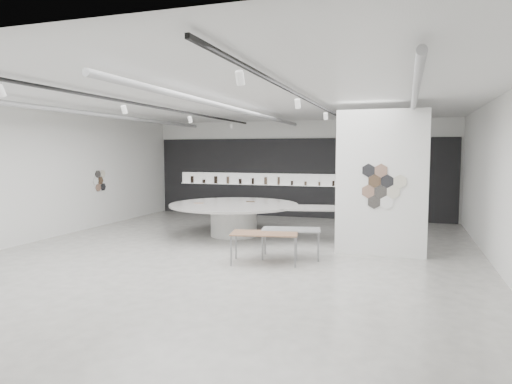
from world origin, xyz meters
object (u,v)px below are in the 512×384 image
(kitchen_counter, at_px, (371,209))
(partition_column, at_px, (381,183))
(sample_table_wood, at_px, (264,235))
(display_island, at_px, (236,215))
(sample_table_stone, at_px, (291,231))

(kitchen_counter, bearing_deg, partition_column, -90.86)
(partition_column, relative_size, sample_table_wood, 2.20)
(display_island, xyz_separation_m, sample_table_stone, (2.29, -2.33, 0.00))
(display_island, bearing_deg, kitchen_counter, 37.11)
(display_island, relative_size, sample_table_wood, 3.38)
(sample_table_wood, bearing_deg, display_island, 121.24)
(sample_table_wood, relative_size, kitchen_counter, 0.93)
(sample_table_stone, distance_m, kitchen_counter, 6.70)
(partition_column, bearing_deg, sample_table_wood, -145.17)
(partition_column, height_order, display_island, partition_column)
(sample_table_wood, distance_m, sample_table_stone, 0.83)
(display_island, distance_m, sample_table_wood, 3.53)
(sample_table_stone, bearing_deg, sample_table_wood, -123.80)
(sample_table_wood, height_order, kitchen_counter, kitchen_counter)
(partition_column, xyz_separation_m, display_island, (-4.32, 1.29, -1.15))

